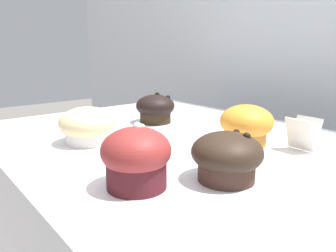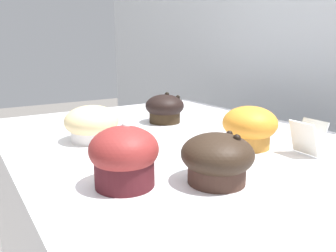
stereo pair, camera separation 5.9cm
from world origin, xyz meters
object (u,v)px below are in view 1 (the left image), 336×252
muffin_back_right (227,157)px  muffin_front_right (246,125)px  muffin_front_left (155,109)px  muffin_front_center (136,158)px  muffin_back_left (87,126)px

muffin_back_right → muffin_front_right: bearing=119.6°
muffin_front_left → muffin_front_center: bearing=-40.6°
muffin_front_left → muffin_back_left: bearing=-74.3°
muffin_back_left → muffin_back_right: bearing=13.2°
muffin_front_left → muffin_front_right: muffin_front_right is taller
muffin_front_right → muffin_front_center: bearing=-83.4°
muffin_front_center → muffin_front_right: size_ratio=0.93×
muffin_front_center → muffin_front_right: bearing=96.6°
muffin_front_center → muffin_back_right: muffin_front_center is taller
muffin_front_left → muffin_front_right: bearing=4.0°
muffin_front_center → muffin_front_left: bearing=139.4°
muffin_front_center → muffin_front_left: muffin_front_center is taller
muffin_back_left → muffin_front_center: bearing=-10.2°
muffin_front_left → muffin_front_right: 0.26m
muffin_front_right → muffin_back_right: bearing=-60.4°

